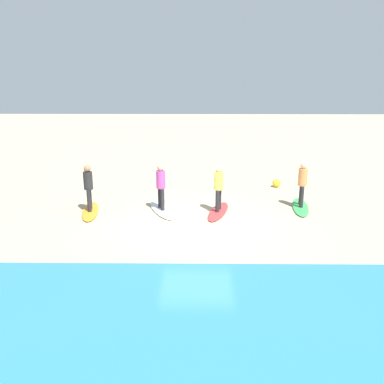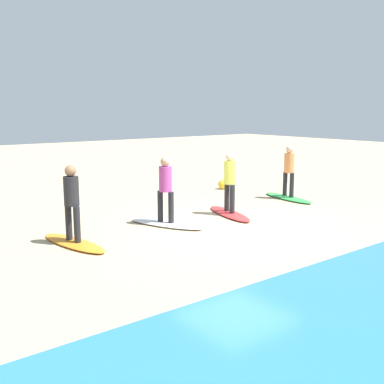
# 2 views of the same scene
# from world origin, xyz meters

# --- Properties ---
(ground_plane) EXTENTS (60.00, 60.00, 0.00)m
(ground_plane) POSITION_xyz_m (0.00, 0.00, 0.00)
(ground_plane) COLOR tan
(surfboard_green) EXTENTS (0.86, 2.16, 0.09)m
(surfboard_green) POSITION_xyz_m (-3.80, -1.63, 0.04)
(surfboard_green) COLOR green
(surfboard_green) RESTS_ON ground
(surfer_green) EXTENTS (0.32, 0.46, 1.64)m
(surfer_green) POSITION_xyz_m (-3.80, -1.63, 1.04)
(surfer_green) COLOR #232328
(surfer_green) RESTS_ON surfboard_green
(surfboard_red) EXTENTS (1.10, 2.17, 0.09)m
(surfboard_red) POSITION_xyz_m (-0.76, -1.11, 0.04)
(surfboard_red) COLOR red
(surfboard_red) RESTS_ON ground
(surfer_red) EXTENTS (0.32, 0.45, 1.64)m
(surfer_red) POSITION_xyz_m (-0.76, -1.11, 1.04)
(surfer_red) COLOR #232328
(surfer_red) RESTS_ON surfboard_red
(surfboard_white) EXTENTS (1.30, 2.16, 0.09)m
(surfboard_white) POSITION_xyz_m (1.27, -1.24, 0.04)
(surfboard_white) COLOR white
(surfboard_white) RESTS_ON ground
(surfer_white) EXTENTS (0.32, 0.44, 1.64)m
(surfer_white) POSITION_xyz_m (1.27, -1.24, 1.04)
(surfer_white) COLOR #232328
(surfer_white) RESTS_ON surfboard_white
(surfboard_orange) EXTENTS (0.88, 2.16, 0.09)m
(surfboard_orange) POSITION_xyz_m (3.80, -1.08, 0.04)
(surfboard_orange) COLOR orange
(surfboard_orange) RESTS_ON ground
(surfer_orange) EXTENTS (0.32, 0.46, 1.64)m
(surfer_orange) POSITION_xyz_m (3.80, -1.08, 1.04)
(surfer_orange) COLOR #232328
(surfer_orange) RESTS_ON surfboard_orange
(beach_ball) EXTENTS (0.35, 0.35, 0.35)m
(beach_ball) POSITION_xyz_m (-3.40, -4.33, 0.17)
(beach_ball) COLOR yellow
(beach_ball) RESTS_ON ground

